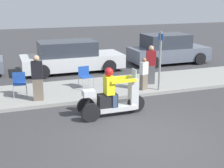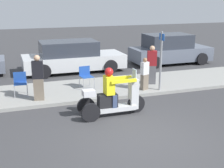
% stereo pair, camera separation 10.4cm
% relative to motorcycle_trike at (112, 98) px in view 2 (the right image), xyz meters
% --- Properties ---
extents(ground_plane, '(60.00, 60.00, 0.00)m').
position_rel_motorcycle_trike_xyz_m(ground_plane, '(0.20, -1.87, -0.55)').
color(ground_plane, '#38383A').
extents(sidewalk_strip, '(28.00, 2.80, 0.12)m').
position_rel_motorcycle_trike_xyz_m(sidewalk_strip, '(0.20, 2.73, -0.49)').
color(sidewalk_strip, gray).
rests_on(sidewalk_strip, ground).
extents(motorcycle_trike, '(2.11, 0.67, 1.51)m').
position_rel_motorcycle_trike_xyz_m(motorcycle_trike, '(0.00, 0.00, 0.00)').
color(motorcycle_trike, black).
rests_on(motorcycle_trike, ground).
extents(spectator_end_of_line, '(0.33, 0.26, 1.23)m').
position_rel_motorcycle_trike_xyz_m(spectator_end_of_line, '(1.91, 1.81, 0.16)').
color(spectator_end_of_line, '#726656').
rests_on(spectator_end_of_line, sidewalk_strip).
extents(spectator_with_child, '(0.40, 0.28, 1.55)m').
position_rel_motorcycle_trike_xyz_m(spectator_with_child, '(-1.99, 1.87, 0.32)').
color(spectator_with_child, '#726656').
rests_on(spectator_with_child, sidewalk_strip).
extents(spectator_near_curb, '(0.42, 0.32, 1.55)m').
position_rel_motorcycle_trike_xyz_m(spectator_near_curb, '(2.52, 2.48, 0.31)').
color(spectator_near_curb, '#515156').
rests_on(spectator_near_curb, sidewalk_strip).
extents(folding_chair_set_back, '(0.52, 0.52, 0.82)m').
position_rel_motorcycle_trike_xyz_m(folding_chair_set_back, '(-0.11, 2.82, 0.07)').
color(folding_chair_set_back, '#A5A8AD').
rests_on(folding_chair_set_back, sidewalk_strip).
extents(folding_chair_curbside, '(0.48, 0.48, 0.82)m').
position_rel_motorcycle_trike_xyz_m(folding_chair_curbside, '(-2.55, 2.64, 0.07)').
color(folding_chair_curbside, '#A5A8AD').
rests_on(folding_chair_curbside, sidewalk_strip).
extents(parked_car_lot_left, '(4.82, 2.07, 1.49)m').
position_rel_motorcycle_trike_xyz_m(parked_car_lot_left, '(0.07, 6.11, 0.15)').
color(parked_car_lot_left, silver).
rests_on(parked_car_lot_left, ground).
extents(parked_car_lot_center, '(4.27, 2.02, 1.59)m').
position_rel_motorcycle_trike_xyz_m(parked_car_lot_center, '(5.44, 6.26, 0.19)').
color(parked_car_lot_center, slate).
rests_on(parked_car_lot_center, ground).
extents(street_sign, '(0.08, 0.36, 2.20)m').
position_rel_motorcycle_trike_xyz_m(street_sign, '(2.44, 1.58, 0.77)').
color(street_sign, gray).
rests_on(street_sign, sidewalk_strip).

